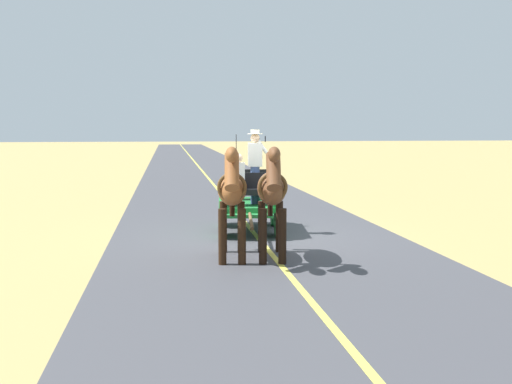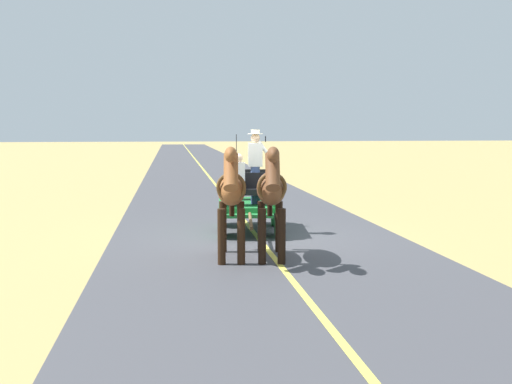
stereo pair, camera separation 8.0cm
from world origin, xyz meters
TOP-DOWN VIEW (x-y plane):
  - ground_plane at (0.00, 0.00)m, footprint 200.00×200.00m
  - road_surface at (0.00, 0.00)m, footprint 6.73×160.00m
  - road_centre_stripe at (0.00, 0.00)m, footprint 0.12×160.00m
  - horse_drawn_carriage at (0.09, -0.75)m, footprint 1.69×4.52m
  - horse_near_side at (0.07, 2.30)m, footprint 0.77×2.15m
  - horse_off_side at (0.83, 2.21)m, footprint 0.73×2.14m

SIDE VIEW (x-z plane):
  - ground_plane at x=0.00m, z-range 0.00..0.00m
  - road_surface at x=0.00m, z-range 0.00..0.01m
  - road_centre_stripe at x=0.00m, z-range 0.01..0.01m
  - horse_drawn_carriage at x=0.09m, z-range -0.43..2.07m
  - horse_near_side at x=0.07m, z-range 0.22..2.43m
  - horse_off_side at x=0.83m, z-range 0.22..2.43m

